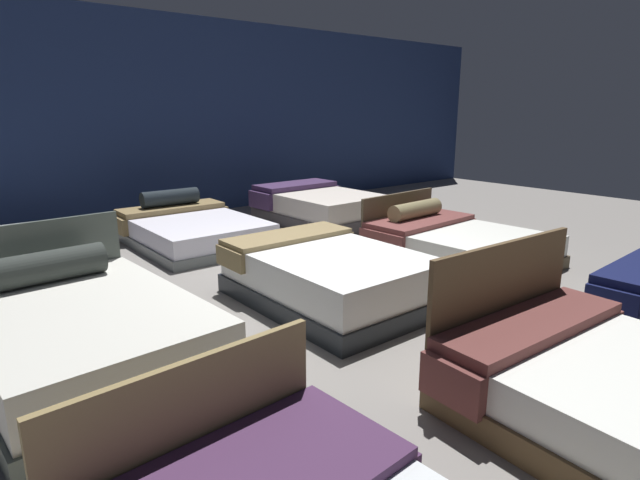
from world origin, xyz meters
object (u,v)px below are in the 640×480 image
at_px(bed_4, 329,276).
at_px(bed_1, 630,397).
at_px(bed_3, 83,335).
at_px(bed_5, 455,243).
at_px(bed_6, 9,260).
at_px(bed_7, 192,229).
at_px(bed_8, 319,207).

bearing_deg(bed_4, bed_1, -89.89).
relative_size(bed_3, bed_5, 1.01).
distance_m(bed_1, bed_3, 3.70).
xyz_separation_m(bed_5, bed_6, (-4.59, 2.85, -0.02)).
relative_size(bed_6, bed_7, 0.99).
relative_size(bed_5, bed_8, 1.03).
bearing_deg(bed_8, bed_7, 177.99).
distance_m(bed_5, bed_6, 5.40).
height_order(bed_3, bed_8, bed_3).
bearing_deg(bed_4, bed_3, 178.83).
height_order(bed_4, bed_7, bed_7).
bearing_deg(bed_3, bed_4, -4.49).
xyz_separation_m(bed_4, bed_5, (2.21, 0.09, -0.04)).
bearing_deg(bed_4, bed_6, 129.43).
distance_m(bed_6, bed_8, 4.68).
height_order(bed_5, bed_6, bed_5).
distance_m(bed_1, bed_5, 3.66).
xyz_separation_m(bed_1, bed_6, (-2.37, 5.75, -0.02)).
xyz_separation_m(bed_3, bed_6, (-0.05, 2.87, -0.07)).
bearing_deg(bed_1, bed_4, 92.72).
xyz_separation_m(bed_6, bed_7, (2.34, 0.09, 0.00)).
xyz_separation_m(bed_4, bed_8, (2.30, 2.97, 0.01)).
height_order(bed_5, bed_7, bed_5).
distance_m(bed_7, bed_8, 2.34).
relative_size(bed_4, bed_7, 0.94).
bearing_deg(bed_1, bed_7, 93.26).
xyz_separation_m(bed_1, bed_8, (2.31, 5.79, 0.04)).
xyz_separation_m(bed_1, bed_3, (-2.32, 2.88, 0.05)).
bearing_deg(bed_3, bed_5, -2.59).
bearing_deg(bed_7, bed_5, -52.06).
bearing_deg(bed_5, bed_4, 179.32).
bearing_deg(bed_4, bed_5, 2.73).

